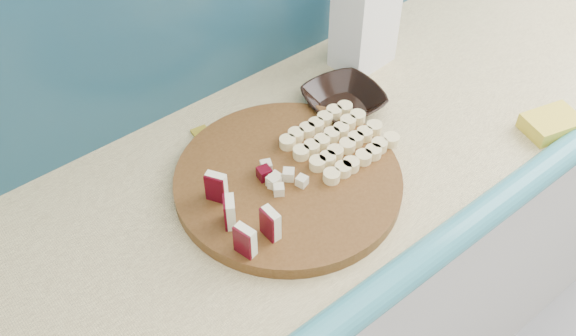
# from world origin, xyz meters

# --- Properties ---
(kitchen_counter) EXTENTS (2.20, 0.63, 0.91)m
(kitchen_counter) POSITION_xyz_m (0.10, 1.50, 0.46)
(kitchen_counter) COLOR silver
(kitchen_counter) RESTS_ON ground
(cutting_board) EXTENTS (0.43, 0.43, 0.03)m
(cutting_board) POSITION_xyz_m (0.13, 1.47, 0.92)
(cutting_board) COLOR #45290E
(cutting_board) RESTS_ON kitchen_counter
(apple_wedges) EXTENTS (0.07, 0.16, 0.06)m
(apple_wedges) POSITION_xyz_m (-0.00, 1.43, 0.96)
(apple_wedges) COLOR #FDF8CB
(apple_wedges) RESTS_ON cutting_board
(apple_chunks) EXTENTS (0.05, 0.07, 0.02)m
(apple_chunks) POSITION_xyz_m (0.11, 1.47, 0.95)
(apple_chunks) COLOR #F4E6C3
(apple_chunks) RESTS_ON cutting_board
(banana_slices) EXTENTS (0.18, 0.16, 0.02)m
(banana_slices) POSITION_xyz_m (0.26, 1.47, 0.95)
(banana_slices) COLOR #F6DE96
(banana_slices) RESTS_ON cutting_board
(brown_bowl) EXTENTS (0.18, 0.18, 0.04)m
(brown_bowl) POSITION_xyz_m (0.36, 1.57, 0.93)
(brown_bowl) COLOR black
(brown_bowl) RESTS_ON kitchen_counter
(flour_bag) EXTENTS (0.13, 0.10, 0.22)m
(flour_bag) POSITION_xyz_m (0.50, 1.66, 1.02)
(flour_bag) COLOR white
(flour_bag) RESTS_ON kitchen_counter
(sponge) EXTENTS (0.12, 0.10, 0.03)m
(sponge) POSITION_xyz_m (0.63, 1.26, 0.93)
(sponge) COLOR yellow
(sponge) RESTS_ON kitchen_counter
(banana_peel) EXTENTS (0.21, 0.18, 0.01)m
(banana_peel) POSITION_xyz_m (0.08, 1.61, 0.91)
(banana_peel) COLOR gold
(banana_peel) RESTS_ON kitchen_counter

